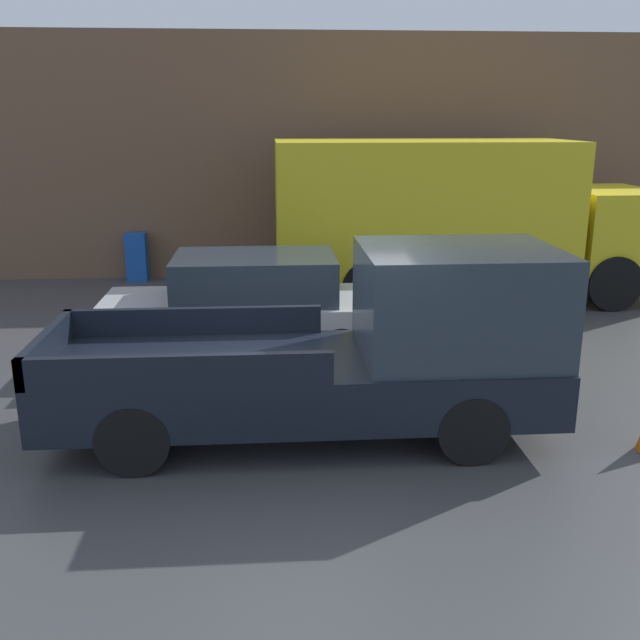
% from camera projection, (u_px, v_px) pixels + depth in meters
% --- Properties ---
extents(ground_plane, '(60.00, 60.00, 0.00)m').
position_uv_depth(ground_plane, '(315.00, 432.00, 8.40)').
color(ground_plane, '#3D3D3F').
extents(building_wall, '(28.00, 0.15, 5.36)m').
position_uv_depth(building_wall, '(290.00, 158.00, 15.97)').
color(building_wall, brown).
rests_on(building_wall, ground).
extents(pickup_truck, '(5.73, 1.94, 2.18)m').
position_uv_depth(pickup_truck, '(357.00, 351.00, 8.15)').
color(pickup_truck, black).
rests_on(pickup_truck, ground).
extents(car, '(4.42, 1.83, 1.57)m').
position_uv_depth(car, '(250.00, 305.00, 10.94)').
color(car, '#B7BABF').
rests_on(car, ground).
extents(delivery_truck, '(7.49, 2.51, 3.14)m').
position_uv_depth(delivery_truck, '(450.00, 214.00, 14.08)').
color(delivery_truck, gold).
rests_on(delivery_truck, ground).
extents(newspaper_box, '(0.45, 0.40, 1.07)m').
position_uv_depth(newspaper_box, '(137.00, 257.00, 16.02)').
color(newspaper_box, '#194CB2').
rests_on(newspaper_box, ground).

